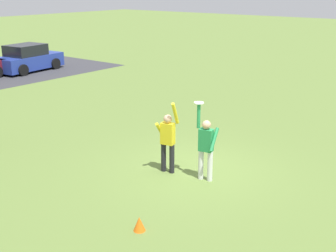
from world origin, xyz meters
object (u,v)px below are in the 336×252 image
object	(u,v)px
parked_car_blue	(28,59)
person_catcher	(206,145)
frisbee_disc	(199,103)
field_cone_orange	(139,224)
person_defender	(168,138)

from	to	relation	value
parked_car_blue	person_catcher	bearing A→B (deg)	-117.93
frisbee_disc	parked_car_blue	size ratio (longest dim) A/B	0.06
person_catcher	field_cone_orange	xyz separation A→B (m)	(-3.02, -0.35, -0.82)
frisbee_disc	field_cone_orange	xyz separation A→B (m)	(-2.98, -0.58, -1.93)
frisbee_disc	parked_car_blue	world-z (taller)	frisbee_disc
person_catcher	person_defender	world-z (taller)	person_catcher
person_catcher	person_defender	xyz separation A→B (m)	(-0.20, 1.11, -0.00)
person_defender	field_cone_orange	world-z (taller)	person_defender
person_catcher	parked_car_blue	xyz separation A→B (m)	(6.51, 17.07, -0.25)
person_defender	parked_car_blue	size ratio (longest dim) A/B	0.48
field_cone_orange	parked_car_blue	bearing A→B (deg)	61.32
person_defender	parked_car_blue	bearing A→B (deg)	146.90
frisbee_disc	parked_car_blue	xyz separation A→B (m)	(6.55, 16.84, -1.37)
parked_car_blue	field_cone_orange	size ratio (longest dim) A/B	13.41
person_defender	frisbee_disc	distance (m)	1.43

